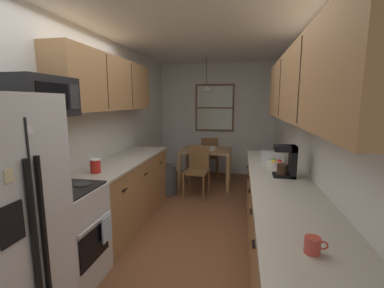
{
  "coord_description": "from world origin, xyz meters",
  "views": [
    {
      "loc": [
        0.58,
        -2.46,
        1.68
      ],
      "look_at": [
        -0.12,
        1.24,
        1.07
      ],
      "focal_mm": 24.4,
      "sensor_mm": 36.0,
      "label": 1
    }
  ],
  "objects_px": {
    "dining_table": "(206,155)",
    "table_serving_bowl": "(211,148)",
    "dining_chair_near": "(198,168)",
    "fruit_bowl": "(275,163)",
    "trash_bin": "(168,180)",
    "storage_canister": "(95,166)",
    "dining_chair_far": "(209,155)",
    "stove_range": "(62,236)",
    "coffee_maker": "(288,161)",
    "microwave_over_range": "(39,97)",
    "mug_by_coffeemaker": "(313,245)",
    "dish_rack": "(272,157)"
  },
  "relations": [
    {
      "from": "dining_table",
      "to": "coffee_maker",
      "type": "bearing_deg",
      "value": -63.1
    },
    {
      "from": "dining_table",
      "to": "coffee_maker",
      "type": "xyz_separation_m",
      "value": [
        1.17,
        -2.31,
        0.45
      ]
    },
    {
      "from": "coffee_maker",
      "to": "mug_by_coffeemaker",
      "type": "distance_m",
      "value": 1.46
    },
    {
      "from": "dining_chair_near",
      "to": "coffee_maker",
      "type": "xyz_separation_m",
      "value": [
        1.24,
        -1.7,
        0.57
      ]
    },
    {
      "from": "microwave_over_range",
      "to": "fruit_bowl",
      "type": "distance_m",
      "value": 2.59
    },
    {
      "from": "coffee_maker",
      "to": "fruit_bowl",
      "type": "height_order",
      "value": "coffee_maker"
    },
    {
      "from": "fruit_bowl",
      "to": "storage_canister",
      "type": "bearing_deg",
      "value": -161.58
    },
    {
      "from": "dining_table",
      "to": "trash_bin",
      "type": "bearing_deg",
      "value": -130.97
    },
    {
      "from": "microwave_over_range",
      "to": "dining_table",
      "type": "xyz_separation_m",
      "value": [
        1.0,
        3.15,
        -1.1
      ]
    },
    {
      "from": "dining_table",
      "to": "table_serving_bowl",
      "type": "height_order",
      "value": "table_serving_bowl"
    },
    {
      "from": "dining_table",
      "to": "dish_rack",
      "type": "distance_m",
      "value": 1.9
    },
    {
      "from": "stove_range",
      "to": "fruit_bowl",
      "type": "distance_m",
      "value": 2.42
    },
    {
      "from": "trash_bin",
      "to": "storage_canister",
      "type": "relative_size",
      "value": 3.45
    },
    {
      "from": "dining_chair_near",
      "to": "dining_chair_far",
      "type": "distance_m",
      "value": 1.22
    },
    {
      "from": "stove_range",
      "to": "table_serving_bowl",
      "type": "distance_m",
      "value": 3.28
    },
    {
      "from": "table_serving_bowl",
      "to": "fruit_bowl",
      "type": "bearing_deg",
      "value": -61.21
    },
    {
      "from": "trash_bin",
      "to": "dish_rack",
      "type": "height_order",
      "value": "dish_rack"
    },
    {
      "from": "table_serving_bowl",
      "to": "dining_chair_near",
      "type": "bearing_deg",
      "value": -106.5
    },
    {
      "from": "trash_bin",
      "to": "fruit_bowl",
      "type": "distance_m",
      "value": 2.18
    },
    {
      "from": "stove_range",
      "to": "dining_chair_far",
      "type": "bearing_deg",
      "value": 76.69
    },
    {
      "from": "dining_chair_far",
      "to": "fruit_bowl",
      "type": "distance_m",
      "value": 2.75
    },
    {
      "from": "fruit_bowl",
      "to": "coffee_maker",
      "type": "bearing_deg",
      "value": -81.62
    },
    {
      "from": "dining_chair_far",
      "to": "storage_canister",
      "type": "distance_m",
      "value": 3.31
    },
    {
      "from": "storage_canister",
      "to": "trash_bin",
      "type": "bearing_deg",
      "value": 80.78
    },
    {
      "from": "stove_range",
      "to": "mug_by_coffeemaker",
      "type": "height_order",
      "value": "stove_range"
    },
    {
      "from": "table_serving_bowl",
      "to": "trash_bin",
      "type": "bearing_deg",
      "value": -137.13
    },
    {
      "from": "dining_chair_near",
      "to": "table_serving_bowl",
      "type": "relative_size",
      "value": 4.62
    },
    {
      "from": "table_serving_bowl",
      "to": "storage_canister",
      "type": "bearing_deg",
      "value": -111.78
    },
    {
      "from": "mug_by_coffeemaker",
      "to": "table_serving_bowl",
      "type": "xyz_separation_m",
      "value": [
        -0.97,
        3.71,
        -0.18
      ]
    },
    {
      "from": "coffee_maker",
      "to": "mug_by_coffeemaker",
      "type": "relative_size",
      "value": 2.8
    },
    {
      "from": "storage_canister",
      "to": "dish_rack",
      "type": "height_order",
      "value": "storage_canister"
    },
    {
      "from": "storage_canister",
      "to": "coffee_maker",
      "type": "height_order",
      "value": "coffee_maker"
    },
    {
      "from": "trash_bin",
      "to": "microwave_over_range",
      "type": "bearing_deg",
      "value": -99.4
    },
    {
      "from": "dining_chair_near",
      "to": "fruit_bowl",
      "type": "height_order",
      "value": "fruit_bowl"
    },
    {
      "from": "dish_rack",
      "to": "storage_canister",
      "type": "bearing_deg",
      "value": -152.99
    },
    {
      "from": "dish_rack",
      "to": "table_serving_bowl",
      "type": "bearing_deg",
      "value": 124.07
    },
    {
      "from": "trash_bin",
      "to": "storage_canister",
      "type": "distance_m",
      "value": 2.0
    },
    {
      "from": "trash_bin",
      "to": "storage_canister",
      "type": "xyz_separation_m",
      "value": [
        -0.3,
        -1.85,
        0.7
      ]
    },
    {
      "from": "dining_chair_near",
      "to": "storage_canister",
      "type": "distance_m",
      "value": 2.15
    },
    {
      "from": "trash_bin",
      "to": "coffee_maker",
      "type": "bearing_deg",
      "value": -42.51
    },
    {
      "from": "dining_table",
      "to": "trash_bin",
      "type": "height_order",
      "value": "dining_table"
    },
    {
      "from": "storage_canister",
      "to": "mug_by_coffeemaker",
      "type": "bearing_deg",
      "value": -31.77
    },
    {
      "from": "trash_bin",
      "to": "coffee_maker",
      "type": "xyz_separation_m",
      "value": [
        1.77,
        -1.62,
        0.8
      ]
    },
    {
      "from": "dining_chair_far",
      "to": "fruit_bowl",
      "type": "height_order",
      "value": "fruit_bowl"
    },
    {
      "from": "microwave_over_range",
      "to": "storage_canister",
      "type": "relative_size",
      "value": 3.8
    },
    {
      "from": "dining_chair_far",
      "to": "trash_bin",
      "type": "relative_size",
      "value": 1.63
    },
    {
      "from": "dining_table",
      "to": "dining_chair_near",
      "type": "bearing_deg",
      "value": -96.37
    },
    {
      "from": "dining_chair_near",
      "to": "dish_rack",
      "type": "distance_m",
      "value": 1.55
    },
    {
      "from": "dining_table",
      "to": "trash_bin",
      "type": "distance_m",
      "value": 0.97
    },
    {
      "from": "microwave_over_range",
      "to": "dish_rack",
      "type": "height_order",
      "value": "microwave_over_range"
    }
  ]
}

